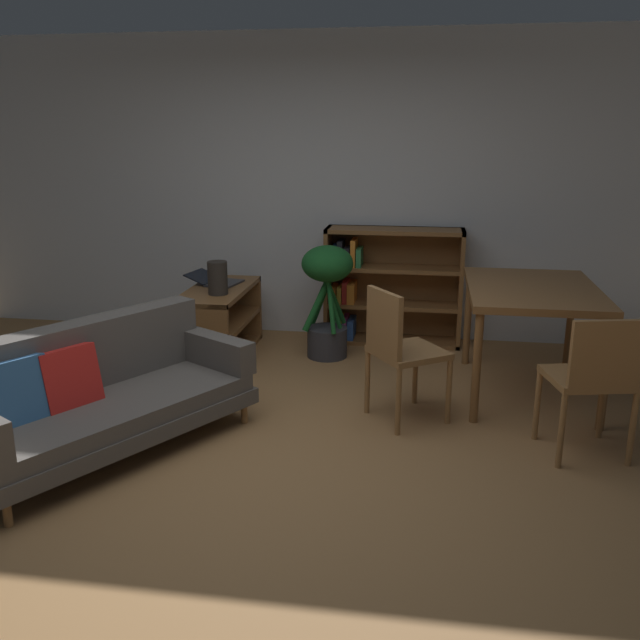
{
  "coord_description": "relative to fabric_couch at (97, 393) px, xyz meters",
  "views": [
    {
      "loc": [
        0.94,
        -3.5,
        1.88
      ],
      "look_at": [
        0.25,
        0.87,
        0.63
      ],
      "focal_mm": 38.25,
      "sensor_mm": 36.0,
      "label": 1
    }
  ],
  "objects": [
    {
      "name": "desk_speaker",
      "position": [
        0.26,
        1.62,
        0.36
      ],
      "size": [
        0.16,
        0.16,
        0.27
      ],
      "color": "#2D2823",
      "rests_on": "media_console"
    },
    {
      "name": "media_console",
      "position": [
        0.19,
        1.82,
        -0.06
      ],
      "size": [
        0.47,
        1.07,
        0.59
      ],
      "color": "brown",
      "rests_on": "ground_plane"
    },
    {
      "name": "back_wall_panel",
      "position": [
        0.97,
        2.66,
        0.99
      ],
      "size": [
        6.8,
        0.1,
        2.7
      ],
      "primitive_type": "cube",
      "color": "silver",
      "rests_on": "ground_plane"
    },
    {
      "name": "dining_table",
      "position": [
        2.66,
        1.34,
        0.36
      ],
      "size": [
        0.9,
        1.28,
        0.8
      ],
      "color": "brown",
      "rests_on": "ground_plane"
    },
    {
      "name": "open_laptop",
      "position": [
        0.13,
        2.0,
        0.25
      ],
      "size": [
        0.48,
        0.4,
        0.09
      ],
      "color": "#333338",
      "rests_on": "media_console"
    },
    {
      "name": "dining_chair_far",
      "position": [
        2.89,
        0.34,
        0.15
      ],
      "size": [
        0.53,
        0.5,
        0.88
      ],
      "color": "olive",
      "rests_on": "ground_plane"
    },
    {
      "name": "bookshelf",
      "position": [
        1.55,
        2.47,
        0.15
      ],
      "size": [
        1.21,
        0.35,
        1.04
      ],
      "color": "brown",
      "rests_on": "ground_plane"
    },
    {
      "name": "potted_floor_plant",
      "position": [
        1.1,
        1.93,
        0.21
      ],
      "size": [
        0.43,
        0.43,
        0.96
      ],
      "color": "#333338",
      "rests_on": "ground_plane"
    },
    {
      "name": "dining_chair_near",
      "position": [
        1.76,
        0.7,
        0.16
      ],
      "size": [
        0.59,
        0.59,
        0.9
      ],
      "color": "olive",
      "rests_on": "ground_plane"
    },
    {
      "name": "fabric_couch",
      "position": [
        0.0,
        0.0,
        0.0
      ],
      "size": [
        1.54,
        1.89,
        0.75
      ],
      "color": "olive",
      "rests_on": "ground_plane"
    },
    {
      "name": "ground_plane",
      "position": [
        0.97,
        -0.04,
        -0.36
      ],
      "size": [
        8.16,
        8.16,
        0.0
      ],
      "primitive_type": "plane",
      "color": "#9E7042"
    }
  ]
}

